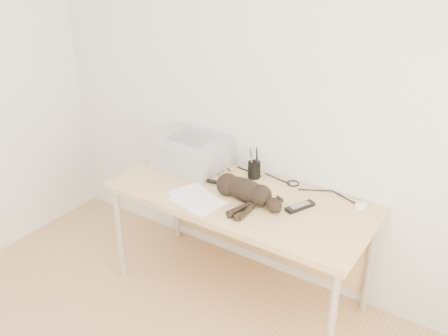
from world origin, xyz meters
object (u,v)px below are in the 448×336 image
Objects in this scene: desk at (247,209)px; pen_cup at (254,169)px; cat at (242,190)px; mug at (223,162)px; mouse at (361,204)px; printer at (192,152)px.

desk is 7.75× the size of pen_cup.
mug is at bearing 145.49° from cat.
pen_cup is 0.70m from mouse.
pen_cup is at bearing 107.19° from desk.
cat reaches higher than mouse.
printer is 2.21× the size of pen_cup.
pen_cup is (0.43, 0.08, -0.04)m from printer.
pen_cup reaches higher than mouse.
mug is at bearing 25.05° from printer.
desk is 17.88× the size of mug.
pen_cup reaches higher than mug.
cat reaches higher than desk.
cat is (0.03, -0.11, 0.19)m from desk.
desk is at bearing -9.80° from printer.
printer is 0.44m from pen_cup.
pen_cup is (-0.05, 0.17, 0.19)m from desk.
desk is 0.26m from pen_cup.
mouse is at bearing 16.61° from desk.
pen_cup is at bearing 179.81° from mouse.
printer is 3.99× the size of mouse.
mouse is (0.62, 0.31, -0.04)m from cat.
mouse is (0.70, 0.03, -0.04)m from pen_cup.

